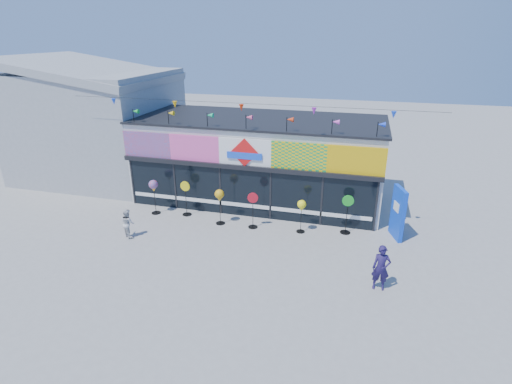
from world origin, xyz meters
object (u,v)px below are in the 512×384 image
at_px(spinner_0, 154,187).
at_px(spinner_5, 347,213).
at_px(spinner_3, 253,209).
at_px(adult_man, 381,268).
at_px(spinner_1, 186,197).
at_px(child, 128,223).
at_px(blue_sign, 398,213).
at_px(spinner_4, 302,207).
at_px(spinner_2, 219,197).

bearing_deg(spinner_0, spinner_5, 2.02).
bearing_deg(spinner_3, adult_man, -31.69).
distance_m(spinner_3, spinner_5, 4.01).
bearing_deg(spinner_0, spinner_1, 8.31).
bearing_deg(spinner_0, spinner_3, -2.70).
relative_size(spinner_1, spinner_3, 1.02).
bearing_deg(spinner_1, spinner_3, -7.60).
xyz_separation_m(spinner_0, adult_man, (10.15, -3.50, -0.54)).
bearing_deg(child, blue_sign, -133.46).
height_order(blue_sign, adult_man, blue_sign).
height_order(blue_sign, spinner_4, blue_sign).
bearing_deg(spinner_2, spinner_5, 5.84).
bearing_deg(spinner_3, spinner_0, 177.30).
xyz_separation_m(spinner_4, child, (-6.91, -2.30, -0.57)).
xyz_separation_m(spinner_0, spinner_2, (3.34, -0.25, -0.03)).
bearing_deg(child, spinner_2, -115.22).
height_order(spinner_2, adult_man, spinner_2).
distance_m(spinner_0, spinner_3, 4.88).
distance_m(spinner_3, adult_man, 6.23).
relative_size(blue_sign, child, 1.78).
bearing_deg(child, adult_man, -154.54).
bearing_deg(child, spinner_0, -57.31).
xyz_separation_m(spinner_3, adult_man, (5.30, -3.27, -0.07)).
bearing_deg(blue_sign, spinner_3, 168.02).
distance_m(spinner_1, adult_man, 9.42).
xyz_separation_m(blue_sign, spinner_0, (-10.86, -0.47, 0.23)).
xyz_separation_m(spinner_0, spinner_5, (8.83, 0.31, -0.42)).
relative_size(blue_sign, spinner_3, 1.34).
xyz_separation_m(spinner_1, spinner_3, (3.36, -0.45, -0.02)).
bearing_deg(spinner_5, spinner_1, -179.28).
bearing_deg(child, spinner_5, -131.17).
distance_m(spinner_2, child, 4.00).
relative_size(spinner_0, spinner_3, 1.02).
bearing_deg(spinner_4, spinner_5, 12.59).
distance_m(spinner_3, child, 5.29).
bearing_deg(adult_man, spinner_3, 146.31).
height_order(blue_sign, spinner_3, blue_sign).
xyz_separation_m(blue_sign, spinner_2, (-7.52, -0.72, 0.20)).
height_order(spinner_1, adult_man, spinner_1).
bearing_deg(spinner_2, spinner_4, 2.27).
xyz_separation_m(spinner_1, spinner_5, (7.33, 0.09, 0.03)).
xyz_separation_m(spinner_2, spinner_3, (1.51, 0.02, -0.44)).
bearing_deg(spinner_1, child, -119.02).
xyz_separation_m(spinner_4, spinner_5, (1.87, 0.42, -0.27)).
bearing_deg(spinner_5, spinner_3, -172.26).
bearing_deg(spinner_0, spinner_4, -0.88).
height_order(spinner_0, spinner_5, spinner_5).
relative_size(spinner_0, spinner_2, 1.02).
distance_m(spinner_0, adult_man, 10.75).
height_order(spinner_2, spinner_4, spinner_2).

